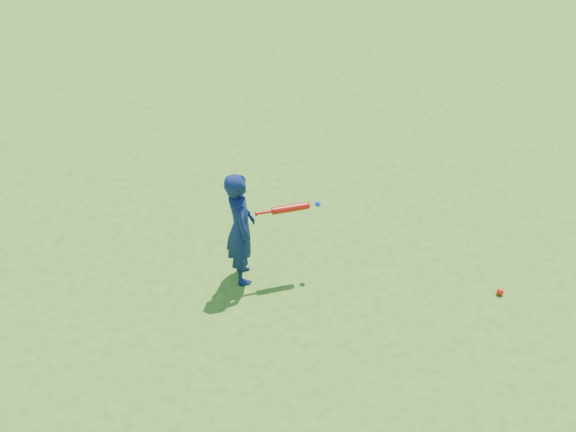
% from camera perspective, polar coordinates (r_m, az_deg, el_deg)
% --- Properties ---
extents(ground, '(80.00, 80.00, 0.00)m').
position_cam_1_polar(ground, '(6.85, -1.23, -5.37)').
color(ground, '#3D721B').
rests_on(ground, ground).
extents(child, '(0.41, 0.52, 1.26)m').
position_cam_1_polar(child, '(6.48, -4.25, -1.09)').
color(child, '#0F1D4A').
rests_on(child, ground).
extents(ground_ball_red, '(0.07, 0.07, 0.07)m').
position_cam_1_polar(ground_ball_red, '(6.95, 18.34, -6.42)').
color(ground_ball_red, red).
rests_on(ground_ball_red, ground).
extents(bat_swing, '(0.66, 0.27, 0.08)m').
position_cam_1_polar(bat_swing, '(6.45, 0.38, 0.72)').
color(bat_swing, red).
rests_on(bat_swing, ground).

